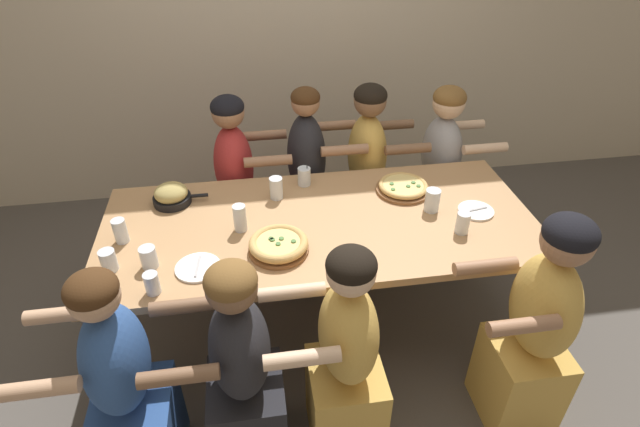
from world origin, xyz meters
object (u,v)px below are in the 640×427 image
at_px(pizza_board_second, 279,245).
at_px(diner_far_midleft, 237,190).
at_px(drinking_glass_h, 149,257).
at_px(empty_plate_b, 198,268).
at_px(diner_far_right, 438,175).
at_px(diner_far_midright, 366,178).
at_px(drinking_glass_b, 432,200).
at_px(cocktail_glass_blue, 304,177).
at_px(empty_plate_a, 476,211).
at_px(diner_near_center, 346,363).
at_px(pizza_board_main, 403,187).
at_px(drinking_glass_a, 152,283).
at_px(diner_far_center, 307,184).
at_px(drinking_glass_c, 121,232).
at_px(skillet_bowl, 172,195).
at_px(drinking_glass_e, 276,189).
at_px(drinking_glass_d, 109,262).
at_px(drinking_glass_g, 463,224).
at_px(diner_near_midleft, 243,377).
at_px(diner_near_right, 534,334).
at_px(drinking_glass_f, 240,220).
at_px(diner_near_left, 126,391).

relative_size(pizza_board_second, diner_far_midleft, 0.24).
bearing_deg(drinking_glass_h, empty_plate_b, -12.98).
distance_m(diner_far_right, diner_far_midright, 0.50).
bearing_deg(diner_far_right, drinking_glass_b, -24.92).
bearing_deg(cocktail_glass_blue, pizza_board_second, -108.74).
xyz_separation_m(empty_plate_a, diner_near_center, (-0.82, -0.67, -0.24)).
bearing_deg(pizza_board_main, drinking_glass_a, -154.23).
bearing_deg(diner_near_center, diner_far_center, -1.03).
xyz_separation_m(drinking_glass_h, diner_far_right, (1.73, 0.93, -0.27)).
height_order(drinking_glass_h, diner_far_center, diner_far_center).
height_order(drinking_glass_b, drinking_glass_c, same).
bearing_deg(skillet_bowl, drinking_glass_b, -11.74).
xyz_separation_m(diner_near_center, diner_far_midleft, (-0.43, 1.41, 0.03)).
bearing_deg(cocktail_glass_blue, drinking_glass_b, -29.89).
distance_m(pizza_board_second, drinking_glass_c, 0.76).
xyz_separation_m(drinking_glass_e, drinking_glass_h, (-0.61, -0.48, -0.00)).
height_order(pizza_board_main, diner_far_right, diner_far_right).
xyz_separation_m(diner_near_center, diner_far_center, (0.03, 1.41, 0.03)).
xyz_separation_m(pizza_board_main, drinking_glass_b, (0.09, -0.21, 0.04)).
xyz_separation_m(drinking_glass_d, diner_far_right, (1.90, 0.92, -0.26)).
relative_size(empty_plate_a, drinking_glass_g, 1.66).
xyz_separation_m(drinking_glass_b, diner_near_midleft, (-1.02, -0.72, -0.30)).
bearing_deg(drinking_glass_h, pizza_board_second, 2.16).
bearing_deg(empty_plate_b, diner_near_right, -16.66).
relative_size(drinking_glass_c, diner_near_right, 0.11).
bearing_deg(drinking_glass_f, drinking_glass_g, -9.86).
height_order(pizza_board_second, diner_near_center, diner_near_center).
height_order(pizza_board_second, diner_far_center, diner_far_center).
distance_m(skillet_bowl, drinking_glass_h, 0.52).
xyz_separation_m(drinking_glass_e, diner_far_midleft, (-0.23, 0.45, -0.26)).
bearing_deg(diner_near_right, diner_near_midleft, 90.00).
bearing_deg(drinking_glass_b, diner_near_midleft, -144.99).
distance_m(pizza_board_second, diner_near_center, 0.61).
relative_size(drinking_glass_f, drinking_glass_h, 1.35).
distance_m(drinking_glass_a, drinking_glass_g, 1.47).
bearing_deg(drinking_glass_f, drinking_glass_b, 1.16).
bearing_deg(drinking_glass_h, diner_near_left, -99.77).
xyz_separation_m(drinking_glass_a, diner_far_right, (1.69, 1.10, -0.27)).
height_order(diner_near_midleft, diner_near_left, diner_near_left).
relative_size(empty_plate_a, drinking_glass_a, 1.85).
relative_size(cocktail_glass_blue, drinking_glass_f, 0.92).
bearing_deg(diner_near_midleft, pizza_board_main, -45.29).
bearing_deg(drinking_glass_c, diner_near_center, -35.54).
bearing_deg(drinking_glass_g, diner_near_center, -142.93).
bearing_deg(drinking_glass_a, skillet_bowl, 88.29).
relative_size(diner_near_center, diner_near_right, 0.96).
xyz_separation_m(empty_plate_a, diner_near_right, (0.02, -0.67, -0.21)).
bearing_deg(pizza_board_second, empty_plate_b, -169.16).
bearing_deg(drinking_glass_b, pizza_board_main, 114.30).
bearing_deg(pizza_board_main, empty_plate_b, -155.89).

